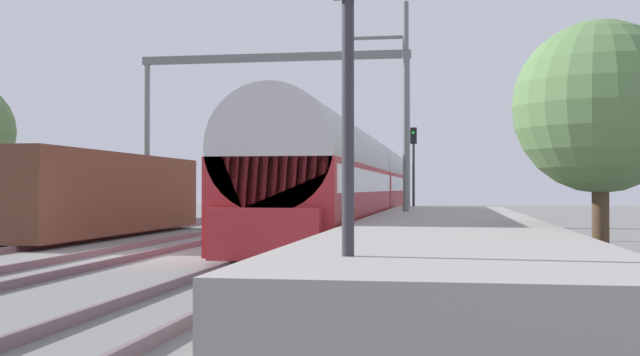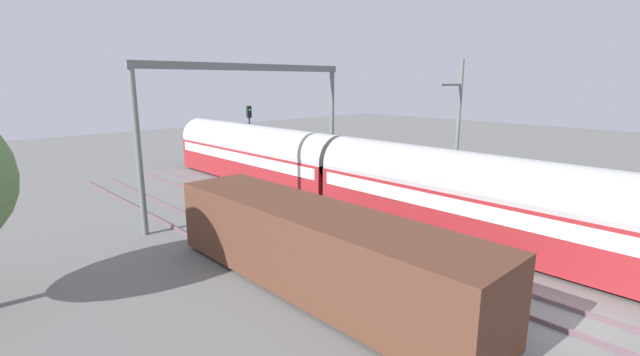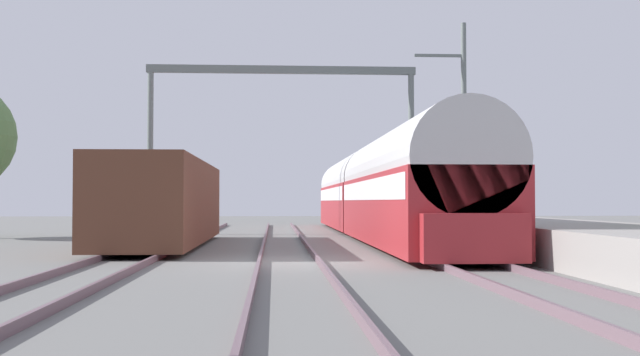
{
  "view_description": "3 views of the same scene",
  "coord_description": "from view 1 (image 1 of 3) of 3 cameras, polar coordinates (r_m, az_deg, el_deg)",
  "views": [
    {
      "loc": [
        7.87,
        -18.5,
        1.67
      ],
      "look_at": [
        4.09,
        4.79,
        1.99
      ],
      "focal_mm": 44.12,
      "sensor_mm": 36.0,
      "label": 1
    },
    {
      "loc": [
        -13.5,
        -3.12,
        7.01
      ],
      "look_at": [
        -0.44,
        10.75,
        2.77
      ],
      "focal_mm": 24.72,
      "sensor_mm": 36.0,
      "label": 2
    },
    {
      "loc": [
        -0.36,
        -19.34,
        1.53
      ],
      "look_at": [
        2.04,
        21.08,
        2.75
      ],
      "focal_mm": 43.32,
      "sensor_mm": 36.0,
      "label": 3
    }
  ],
  "objects": [
    {
      "name": "person_crossing",
      "position": [
        36.32,
        5.04,
        -1.78
      ],
      "size": [
        0.41,
        0.47,
        1.73
      ],
      "rotation": [
        0.0,
        0.0,
        4.17
      ],
      "color": "black",
      "rests_on": "ground"
    },
    {
      "name": "tree_east_background",
      "position": [
        17.98,
        19.65,
        4.84
      ],
      "size": [
        3.71,
        3.71,
        5.28
      ],
      "color": "#4C3826",
      "rests_on": "ground"
    },
    {
      "name": "freight_car",
      "position": [
        28.26,
        -15.8,
        -1.14
      ],
      "size": [
        2.8,
        13.0,
        2.7
      ],
      "color": "#563323",
      "rests_on": "ground"
    },
    {
      "name": "track_east",
      "position": [
        18.95,
        -2.33,
        -5.58
      ],
      "size": [
        1.52,
        60.0,
        0.16
      ],
      "color": "#69515A",
      "rests_on": "ground"
    },
    {
      "name": "passenger_train",
      "position": [
        32.65,
        2.57,
        -0.24
      ],
      "size": [
        2.93,
        32.85,
        3.82
      ],
      "color": "maroon",
      "rests_on": "ground"
    },
    {
      "name": "track_west",
      "position": [
        20.17,
        -13.83,
        -5.27
      ],
      "size": [
        1.52,
        60.0,
        0.16
      ],
      "color": "#69515A",
      "rests_on": "ground"
    },
    {
      "name": "railway_signal_near",
      "position": [
        9.03,
        2.04,
        8.09
      ],
      "size": [
        0.36,
        0.3,
        4.74
      ],
      "color": "#2D2D33",
      "rests_on": "ground"
    },
    {
      "name": "platform",
      "position": [
        20.54,
        9.33,
        -4.16
      ],
      "size": [
        4.4,
        28.0,
        0.9
      ],
      "color": "gray",
      "rests_on": "ground"
    },
    {
      "name": "catenary_gantry",
      "position": [
        36.18,
        -3.41,
        5.52
      ],
      "size": [
        12.57,
        0.28,
        7.86
      ],
      "color": "slate",
      "rests_on": "ground"
    },
    {
      "name": "catenary_pole_east_mid",
      "position": [
        26.76,
        6.14,
        4.55
      ],
      "size": [
        1.9,
        0.2,
        8.0
      ],
      "color": "slate",
      "rests_on": "ground"
    },
    {
      "name": "ground",
      "position": [
        20.18,
        -13.83,
        -5.49
      ],
      "size": [
        120.0,
        120.0,
        0.0
      ],
      "primitive_type": "plane",
      "color": "slate"
    },
    {
      "name": "railway_signal_far",
      "position": [
        44.16,
        6.8,
        1.29
      ],
      "size": [
        0.36,
        0.3,
        5.08
      ],
      "color": "#2D2D33",
      "rests_on": "ground"
    }
  ]
}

